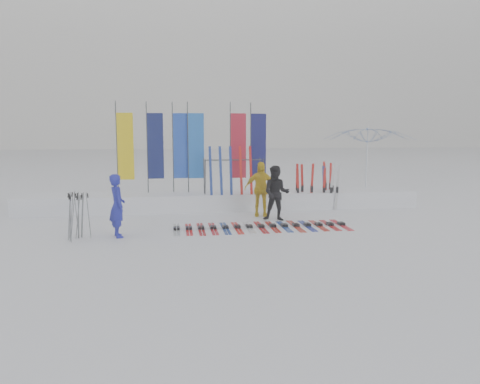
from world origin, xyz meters
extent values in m
plane|color=white|center=(0.00, 0.00, 0.00)|extent=(120.00, 120.00, 0.00)
cube|color=white|center=(0.00, 4.60, 0.30)|extent=(14.00, 1.60, 0.60)
imported|color=#1B20A1|center=(-3.21, 0.57, 0.84)|extent=(0.57, 0.70, 1.67)
imported|color=black|center=(1.43, 2.21, 0.86)|extent=(1.00, 0.88, 1.72)
imported|color=yellow|center=(1.08, 3.04, 0.89)|extent=(1.10, 0.60, 1.79)
imported|color=white|center=(5.65, 5.09, 1.52)|extent=(3.32, 3.38, 3.04)
cube|color=#ACAEB3|center=(-1.67, 1.21, 0.04)|extent=(0.17, 1.64, 0.07)
cube|color=red|center=(-1.33, 1.21, 0.04)|extent=(0.17, 1.57, 0.07)
cube|color=#AD0F0D|center=(-0.98, 1.21, 0.04)|extent=(0.17, 1.69, 0.07)
cube|color=#AD0D15|center=(-0.63, 1.21, 0.04)|extent=(0.17, 1.67, 0.07)
cube|color=navy|center=(-0.28, 1.21, 0.04)|extent=(0.17, 1.65, 0.07)
cube|color=red|center=(0.06, 1.21, 0.04)|extent=(0.17, 1.66, 0.07)
cube|color=silver|center=(0.41, 1.21, 0.04)|extent=(0.17, 1.61, 0.07)
cube|color=#B40E19|center=(0.76, 1.21, 0.04)|extent=(0.17, 1.67, 0.07)
cube|color=#B8190E|center=(1.10, 1.21, 0.04)|extent=(0.17, 1.59, 0.07)
cube|color=navy|center=(1.45, 1.21, 0.04)|extent=(0.17, 1.57, 0.07)
cube|color=#AF1E0E|center=(1.80, 1.21, 0.04)|extent=(0.17, 1.70, 0.07)
cube|color=navy|center=(2.15, 1.21, 0.04)|extent=(0.17, 1.56, 0.07)
cube|color=#AC1A0D|center=(2.49, 1.21, 0.04)|extent=(0.17, 1.58, 0.07)
cube|color=#B40E11|center=(2.84, 1.21, 0.04)|extent=(0.17, 1.57, 0.07)
cube|color=red|center=(3.19, 1.21, 0.04)|extent=(0.17, 1.64, 0.07)
cylinder|color=#595B60|center=(-4.41, 0.53, 0.58)|extent=(0.12, 0.11, 1.16)
cylinder|color=#595B60|center=(-4.22, 0.57, 0.57)|extent=(0.15, 0.10, 1.14)
cylinder|color=#595B60|center=(-4.31, 0.14, 0.62)|extent=(0.02, 0.12, 1.25)
cylinder|color=#595B60|center=(-4.37, 0.70, 0.62)|extent=(0.16, 0.07, 1.23)
cylinder|color=#595B60|center=(-4.38, 0.34, 0.63)|extent=(0.14, 0.09, 1.25)
cylinder|color=#595B60|center=(-4.10, 0.62, 0.60)|extent=(0.08, 0.13, 1.20)
cylinder|color=#595B60|center=(-4.20, 0.57, 0.61)|extent=(0.07, 0.02, 1.21)
cylinder|color=#595B60|center=(-4.32, 0.28, 0.59)|extent=(0.12, 0.10, 1.17)
cylinder|color=#595B60|center=(-4.12, 0.61, 0.58)|extent=(0.12, 0.11, 1.15)
cylinder|color=#595B60|center=(-4.21, 0.61, 0.58)|extent=(0.06, 0.10, 1.16)
cylinder|color=#595B60|center=(-4.25, 0.56, 0.60)|extent=(0.11, 0.09, 1.21)
cylinder|color=#595B60|center=(-3.94, 0.52, 0.61)|extent=(0.10, 0.02, 1.21)
cylinder|color=#383A3F|center=(-3.64, 4.68, 2.20)|extent=(0.04, 0.04, 3.20)
cube|color=yellow|center=(-3.35, 4.68, 2.25)|extent=(0.55, 0.03, 2.30)
cylinder|color=#383A3F|center=(-2.62, 4.87, 2.20)|extent=(0.04, 0.04, 3.20)
cube|color=#0B1451|center=(-2.33, 4.87, 2.25)|extent=(0.55, 0.03, 2.30)
cylinder|color=#383A3F|center=(-1.73, 4.91, 2.20)|extent=(0.04, 0.04, 3.20)
cube|color=blue|center=(-1.44, 4.91, 2.25)|extent=(0.55, 0.03, 2.30)
cylinder|color=#383A3F|center=(-1.20, 4.82, 2.20)|extent=(0.04, 0.04, 3.20)
cube|color=blue|center=(-0.91, 4.82, 2.25)|extent=(0.55, 0.03, 2.30)
cylinder|color=#383A3F|center=(0.30, 4.73, 2.20)|extent=(0.04, 0.04, 3.20)
cube|color=#AE1227|center=(0.59, 4.73, 2.25)|extent=(0.55, 0.03, 2.30)
cylinder|color=#383A3F|center=(1.07, 4.92, 2.20)|extent=(0.04, 0.04, 3.20)
cube|color=#0C0E54|center=(1.36, 4.92, 2.25)|extent=(0.55, 0.03, 2.30)
cylinder|color=#383A3F|center=(-0.66, 3.95, 1.23)|extent=(0.04, 0.30, 1.23)
cylinder|color=#383A3F|center=(-0.66, 4.45, 1.23)|extent=(0.04, 0.30, 1.23)
cylinder|color=#383A3F|center=(1.34, 3.95, 1.23)|extent=(0.04, 0.30, 1.23)
cylinder|color=#383A3F|center=(1.34, 4.45, 1.23)|extent=(0.04, 0.30, 1.23)
cylinder|color=#383A3F|center=(0.34, 4.20, 1.78)|extent=(2.00, 0.04, 0.04)
cube|color=red|center=(3.11, 3.97, 0.82)|extent=(0.09, 0.05, 1.64)
cube|color=silver|center=(3.88, 4.79, 0.81)|extent=(0.09, 0.04, 1.61)
cube|color=red|center=(4.07, 4.77, 0.80)|extent=(0.09, 0.04, 1.60)
cube|color=red|center=(2.64, 4.09, 0.73)|extent=(0.09, 0.04, 1.47)
cube|color=red|center=(2.86, 4.32, 0.80)|extent=(0.09, 0.02, 1.60)
cube|color=red|center=(3.57, 4.02, 0.74)|extent=(0.09, 0.02, 1.48)
cube|color=red|center=(2.75, 4.65, 0.80)|extent=(0.09, 0.03, 1.59)
cube|color=navy|center=(3.73, 4.50, 0.75)|extent=(0.09, 0.04, 1.50)
cube|color=red|center=(3.84, 4.68, 0.83)|extent=(0.09, 0.04, 1.66)
cube|color=silver|center=(3.97, 3.76, 0.81)|extent=(0.09, 0.05, 1.62)
cube|color=silver|center=(3.93, 4.15, 0.80)|extent=(0.09, 0.04, 1.60)
cube|color=silver|center=(3.78, 3.84, 0.77)|extent=(0.09, 0.04, 1.55)
camera|label=1|loc=(-1.75, -11.89, 2.80)|focal=35.00mm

